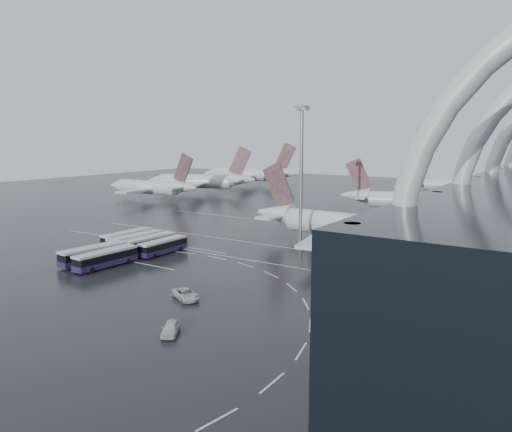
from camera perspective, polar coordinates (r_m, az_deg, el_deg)
The scene contains 25 objects.
ground at distance 101.43m, azimuth 1.04°, elevation -5.01°, with size 420.00×420.00×0.00m, color black.
lane_marking_near at distance 99.80m, azimuth 0.42°, elevation -5.25°, with size 120.00×0.25×0.01m, color white.
lane_marking_mid at distance 111.47m, azimuth 4.36°, elevation -3.73°, with size 120.00×0.25×0.01m, color white.
lane_marking_far at distance 136.12m, azimuth 10.12°, elevation -1.49°, with size 120.00×0.25×0.01m, color white.
bus_bay_line_south at distance 104.85m, azimuth -14.98°, elevation -4.86°, with size 28.00×0.25×0.01m, color white.
bus_bay_line_north at distance 115.73m, azimuth -9.05°, elevation -3.34°, with size 28.00×0.25×0.01m, color white.
airliner_main at distance 113.69m, azimuth 11.42°, elevation -1.24°, with size 54.90×48.25×18.63m.
airliner_gate_b at distance 164.95m, azimuth 18.23°, elevation 1.62°, with size 50.74×44.99×17.87m.
airliner_gate_c at distance 223.99m, azimuth 22.38°, elevation 3.23°, with size 48.01×43.65×17.33m.
jet_remote_west at distance 198.62m, azimuth -11.67°, elevation 3.19°, with size 42.63×34.37×18.56m.
jet_remote_mid at distance 216.64m, azimuth -6.05°, elevation 3.96°, with size 45.90×37.43×20.71m.
jet_remote_far at distance 250.11m, azimuth -0.46°, elevation 4.77°, with size 49.45×40.14×21.74m.
bus_row_near_a at distance 117.47m, azimuth -14.43°, elevation -2.44°, with size 3.32×13.37×3.28m.
bus_row_near_b at distance 113.20m, azimuth -13.67°, elevation -2.83°, with size 3.51×13.56×3.32m.
bus_row_near_c at distance 110.90m, azimuth -12.12°, elevation -3.03°, with size 3.54×13.38×3.27m.
bus_row_near_d at distance 107.93m, azimuth -10.57°, elevation -3.38°, with size 3.08×12.45×3.06m.
bus_row_far_b at distance 103.35m, azimuth -18.11°, elevation -4.15°, with size 4.48×13.98×3.38m.
bus_row_far_c at distance 99.62m, azimuth -16.81°, elevation -4.62°, with size 3.51×13.31×3.25m.
van_curve_a at distance 78.19m, azimuth -8.03°, elevation -8.84°, with size 2.65×5.75×1.60m, color silver.
van_curve_b at distance 65.49m, azimuth -9.73°, elevation -12.51°, with size 1.91×4.76×1.62m, color silver.
van_curve_c at distance 48.47m, azimuth 14.57°, elevation -20.99°, with size 1.56×4.49×1.48m, color silver.
floodlight_mast at distance 107.44m, azimuth 5.21°, elevation 6.30°, with size 2.38×2.38×31.06m.
gse_cart_belly_a at distance 109.76m, azimuth 16.59°, elevation -3.95°, with size 2.43×1.44×1.33m, color #AD7117.
gse_cart_belly_d at distance 110.64m, azimuth 21.83°, elevation -4.21°, with size 1.89×1.11×1.03m, color slate.
gse_cart_belly_e at distance 124.59m, azimuth 16.67°, elevation -2.46°, with size 2.10×1.24×1.15m, color #AD7117.
Camera 1 is at (52.71, -83.02, 24.87)m, focal length 35.00 mm.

